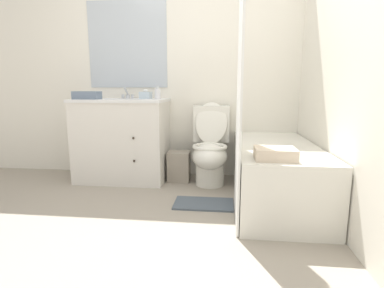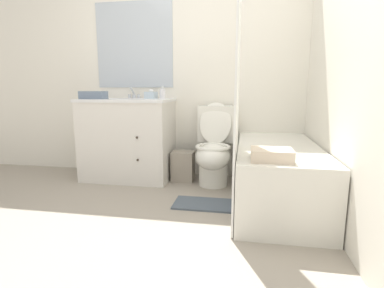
# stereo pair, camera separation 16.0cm
# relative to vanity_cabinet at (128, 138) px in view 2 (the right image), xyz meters

# --- Properties ---
(ground_plane) EXTENTS (14.00, 14.00, 0.00)m
(ground_plane) POSITION_rel_vanity_cabinet_xyz_m (0.70, -1.38, -0.45)
(ground_plane) COLOR gray
(wall_back) EXTENTS (8.00, 0.06, 2.50)m
(wall_back) POSITION_rel_vanity_cabinet_xyz_m (0.70, 0.31, 0.80)
(wall_back) COLOR white
(wall_back) RESTS_ON ground_plane
(wall_right) EXTENTS (0.05, 2.66, 2.50)m
(wall_right) POSITION_rel_vanity_cabinet_xyz_m (1.90, -0.55, 0.80)
(wall_right) COLOR white
(wall_right) RESTS_ON ground_plane
(vanity_cabinet) EXTENTS (0.95, 0.60, 0.87)m
(vanity_cabinet) POSITION_rel_vanity_cabinet_xyz_m (0.00, 0.00, 0.00)
(vanity_cabinet) COLOR silver
(vanity_cabinet) RESTS_ON ground_plane
(sink_faucet) EXTENTS (0.14, 0.12, 0.12)m
(sink_faucet) POSITION_rel_vanity_cabinet_xyz_m (-0.00, 0.21, 0.46)
(sink_faucet) COLOR silver
(sink_faucet) RESTS_ON vanity_cabinet
(toilet) EXTENTS (0.39, 0.64, 0.84)m
(toilet) POSITION_rel_vanity_cabinet_xyz_m (0.94, -0.04, -0.08)
(toilet) COLOR silver
(toilet) RESTS_ON ground_plane
(bathtub) EXTENTS (0.67, 1.50, 0.50)m
(bathtub) POSITION_rel_vanity_cabinet_xyz_m (1.53, -0.47, -0.19)
(bathtub) COLOR silver
(bathtub) RESTS_ON ground_plane
(shower_curtain) EXTENTS (0.02, 0.59, 1.95)m
(shower_curtain) POSITION_rel_vanity_cabinet_xyz_m (1.19, -0.90, 0.53)
(shower_curtain) COLOR white
(shower_curtain) RESTS_ON ground_plane
(wastebasket) EXTENTS (0.23, 0.20, 0.32)m
(wastebasket) POSITION_rel_vanity_cabinet_xyz_m (0.61, 0.00, -0.29)
(wastebasket) COLOR gray
(wastebasket) RESTS_ON ground_plane
(tissue_box) EXTENTS (0.11, 0.14, 0.10)m
(tissue_box) POSITION_rel_vanity_cabinet_xyz_m (0.24, 0.11, 0.46)
(tissue_box) COLOR silver
(tissue_box) RESTS_ON vanity_cabinet
(soap_dispenser) EXTENTS (0.06, 0.06, 0.13)m
(soap_dispenser) POSITION_rel_vanity_cabinet_xyz_m (0.38, 0.06, 0.48)
(soap_dispenser) COLOR silver
(soap_dispenser) RESTS_ON vanity_cabinet
(hand_towel_folded) EXTENTS (0.25, 0.16, 0.08)m
(hand_towel_folded) POSITION_rel_vanity_cabinet_xyz_m (-0.31, -0.13, 0.46)
(hand_towel_folded) COLOR slate
(hand_towel_folded) RESTS_ON vanity_cabinet
(bath_towel_folded) EXTENTS (0.27, 0.21, 0.08)m
(bath_towel_folded) POSITION_rel_vanity_cabinet_xyz_m (1.43, -1.04, 0.10)
(bath_towel_folded) COLOR beige
(bath_towel_folded) RESTS_ON bathtub
(bath_mat) EXTENTS (0.50, 0.29, 0.02)m
(bath_mat) POSITION_rel_vanity_cabinet_xyz_m (0.92, -0.65, -0.44)
(bath_mat) COLOR #4C5660
(bath_mat) RESTS_ON ground_plane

